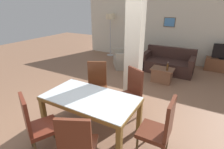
{
  "coord_description": "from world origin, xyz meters",
  "views": [
    {
      "loc": [
        1.69,
        -2.2,
        2.29
      ],
      "look_at": [
        0.0,
        0.8,
        0.88
      ],
      "focal_mm": 28.0,
      "sensor_mm": 36.0,
      "label": 1
    }
  ],
  "objects_px": {
    "tv_stand": "(223,65)",
    "armchair": "(127,59)",
    "coffee_table": "(162,75)",
    "dining_chair_near_right": "(77,145)",
    "bottle": "(167,67)",
    "sofa": "(168,64)",
    "dining_chair_near_left": "(36,123)",
    "dining_table": "(90,104)",
    "dining_chair_far_left": "(97,83)",
    "dining_chair_far_right": "(130,92)",
    "dining_chair_head_right": "(160,128)",
    "floor_lamp": "(110,20)"
  },
  "relations": [
    {
      "from": "tv_stand",
      "to": "armchair",
      "type": "bearing_deg",
      "value": -159.8
    },
    {
      "from": "coffee_table",
      "to": "tv_stand",
      "type": "xyz_separation_m",
      "value": [
        1.69,
        1.95,
        0.01
      ]
    },
    {
      "from": "dining_chair_near_right",
      "to": "bottle",
      "type": "bearing_deg",
      "value": 59.29
    },
    {
      "from": "sofa",
      "to": "dining_chair_near_left",
      "type": "bearing_deg",
      "value": 78.73
    },
    {
      "from": "dining_table",
      "to": "dining_chair_near_left",
      "type": "relative_size",
      "value": 1.62
    },
    {
      "from": "dining_chair_far_left",
      "to": "dining_chair_far_right",
      "type": "height_order",
      "value": "same"
    },
    {
      "from": "dining_table",
      "to": "tv_stand",
      "type": "relative_size",
      "value": 1.43
    },
    {
      "from": "dining_chair_near_left",
      "to": "dining_chair_head_right",
      "type": "relative_size",
      "value": 1.0
    },
    {
      "from": "dining_table",
      "to": "floor_lamp",
      "type": "height_order",
      "value": "floor_lamp"
    },
    {
      "from": "bottle",
      "to": "dining_chair_near_right",
      "type": "bearing_deg",
      "value": -94.94
    },
    {
      "from": "dining_chair_head_right",
      "to": "armchair",
      "type": "height_order",
      "value": "dining_chair_head_right"
    },
    {
      "from": "sofa",
      "to": "bottle",
      "type": "xyz_separation_m",
      "value": [
        0.21,
        -1.12,
        0.26
      ]
    },
    {
      "from": "dining_chair_near_left",
      "to": "tv_stand",
      "type": "distance_m",
      "value": 6.33
    },
    {
      "from": "armchair",
      "to": "tv_stand",
      "type": "distance_m",
      "value": 3.46
    },
    {
      "from": "bottle",
      "to": "dining_chair_near_left",
      "type": "bearing_deg",
      "value": -107.67
    },
    {
      "from": "coffee_table",
      "to": "bottle",
      "type": "bearing_deg",
      "value": -31.79
    },
    {
      "from": "dining_table",
      "to": "bottle",
      "type": "bearing_deg",
      "value": 75.24
    },
    {
      "from": "coffee_table",
      "to": "dining_chair_near_left",
      "type": "bearing_deg",
      "value": -105.05
    },
    {
      "from": "armchair",
      "to": "tv_stand",
      "type": "xyz_separation_m",
      "value": [
        3.24,
        1.19,
        -0.05
      ]
    },
    {
      "from": "floor_lamp",
      "to": "sofa",
      "type": "bearing_deg",
      "value": -16.25
    },
    {
      "from": "dining_table",
      "to": "dining_chair_far_right",
      "type": "bearing_deg",
      "value": 63.26
    },
    {
      "from": "dining_chair_near_right",
      "to": "dining_chair_far_right",
      "type": "bearing_deg",
      "value": 64.19
    },
    {
      "from": "dining_chair_near_left",
      "to": "bottle",
      "type": "bearing_deg",
      "value": 99.01
    },
    {
      "from": "dining_chair_far_left",
      "to": "dining_chair_near_right",
      "type": "height_order",
      "value": "same"
    },
    {
      "from": "dining_chair_far_right",
      "to": "floor_lamp",
      "type": "bearing_deg",
      "value": -28.32
    },
    {
      "from": "dining_chair_head_right",
      "to": "coffee_table",
      "type": "height_order",
      "value": "dining_chair_head_right"
    },
    {
      "from": "dining_chair_head_right",
      "to": "dining_chair_near_right",
      "type": "xyz_separation_m",
      "value": [
        -0.86,
        -0.88,
        0.0
      ]
    },
    {
      "from": "dining_chair_near_left",
      "to": "sofa",
      "type": "distance_m",
      "value": 4.89
    },
    {
      "from": "dining_chair_far_right",
      "to": "coffee_table",
      "type": "distance_m",
      "value": 2.11
    },
    {
      "from": "dining_chair_far_right",
      "to": "floor_lamp",
      "type": "height_order",
      "value": "floor_lamp"
    },
    {
      "from": "dining_chair_far_left",
      "to": "bottle",
      "type": "relative_size",
      "value": 4.06
    },
    {
      "from": "dining_chair_head_right",
      "to": "floor_lamp",
      "type": "distance_m",
      "value": 6.07
    },
    {
      "from": "dining_chair_near_right",
      "to": "bottle",
      "type": "distance_m",
      "value": 3.71
    },
    {
      "from": "dining_chair_far_left",
      "to": "floor_lamp",
      "type": "bearing_deg",
      "value": -91.18
    },
    {
      "from": "dining_chair_head_right",
      "to": "floor_lamp",
      "type": "bearing_deg",
      "value": 37.07
    },
    {
      "from": "dining_chair_near_left",
      "to": "dining_chair_far_right",
      "type": "bearing_deg",
      "value": 89.97
    },
    {
      "from": "coffee_table",
      "to": "armchair",
      "type": "bearing_deg",
      "value": 154.06
    },
    {
      "from": "dining_table",
      "to": "dining_chair_near_right",
      "type": "height_order",
      "value": "dining_chair_near_right"
    },
    {
      "from": "dining_chair_near_left",
      "to": "coffee_table",
      "type": "xyz_separation_m",
      "value": [
        1.01,
        3.76,
        -0.33
      ]
    },
    {
      "from": "dining_chair_near_left",
      "to": "dining_chair_far_right",
      "type": "relative_size",
      "value": 1.0
    },
    {
      "from": "dining_chair_far_left",
      "to": "coffee_table",
      "type": "relative_size",
      "value": 1.59
    },
    {
      "from": "dining_chair_head_right",
      "to": "dining_chair_near_right",
      "type": "height_order",
      "value": "same"
    },
    {
      "from": "bottle",
      "to": "tv_stand",
      "type": "xyz_separation_m",
      "value": [
        1.53,
        2.05,
        -0.31
      ]
    },
    {
      "from": "dining_chair_near_right",
      "to": "tv_stand",
      "type": "distance_m",
      "value": 6.04
    },
    {
      "from": "floor_lamp",
      "to": "dining_chair_near_right",
      "type": "bearing_deg",
      "value": -64.09
    },
    {
      "from": "sofa",
      "to": "bottle",
      "type": "bearing_deg",
      "value": 100.76
    },
    {
      "from": "dining_chair_head_right",
      "to": "dining_chair_near_left",
      "type": "bearing_deg",
      "value": 116.31
    },
    {
      "from": "dining_chair_near_right",
      "to": "sofa",
      "type": "height_order",
      "value": "dining_chair_near_right"
    },
    {
      "from": "dining_chair_far_left",
      "to": "dining_table",
      "type": "bearing_deg",
      "value": 90.0
    },
    {
      "from": "dining_chair_head_right",
      "to": "sofa",
      "type": "relative_size",
      "value": 0.61
    }
  ]
}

